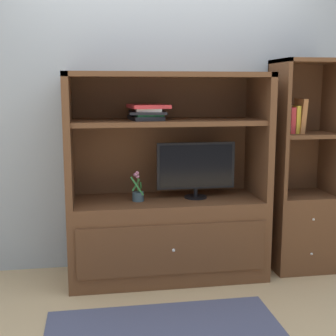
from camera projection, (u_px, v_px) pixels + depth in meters
ground_plane at (176, 296)px, 3.33m from camera, size 8.00×8.00×0.00m
painted_rear_wall at (160, 97)px, 3.83m from camera, size 6.00×0.10×2.80m
media_console at (167, 214)px, 3.65m from camera, size 1.51×0.59×1.58m
tv_monitor at (196, 168)px, 3.61m from camera, size 0.61×0.18×0.44m
potted_plant at (138, 194)px, 3.53m from camera, size 0.10×0.09×0.23m
magazine_stack at (147, 112)px, 3.48m from camera, size 0.31×0.35×0.11m
bookshelf_tall at (301, 202)px, 3.82m from camera, size 0.50×0.44×1.69m
upright_book_row at (294, 118)px, 3.67m from camera, size 0.16×0.17×0.27m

